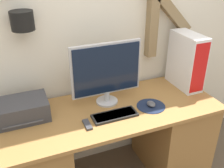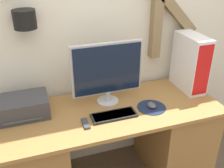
% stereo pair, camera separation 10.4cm
% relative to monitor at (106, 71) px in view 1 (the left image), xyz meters
% --- Properties ---
extents(wall_back, '(6.40, 0.21, 2.70)m').
position_rel_monitor_xyz_m(wall_back, '(-0.03, 0.28, 0.33)').
color(wall_back, silver).
rests_on(wall_back, ground_plane).
extents(desk, '(1.73, 0.67, 0.76)m').
position_rel_monitor_xyz_m(desk, '(-0.02, -0.11, -0.64)').
color(desk, olive).
rests_on(desk, ground_plane).
extents(monitor, '(0.56, 0.17, 0.49)m').
position_rel_monitor_xyz_m(monitor, '(0.00, 0.00, 0.00)').
color(monitor, '#B7B7BC').
rests_on(monitor, desk).
extents(keyboard, '(0.34, 0.13, 0.02)m').
position_rel_monitor_xyz_m(keyboard, '(-0.02, -0.21, -0.26)').
color(keyboard, black).
rests_on(keyboard, desk).
extents(mousepad, '(0.22, 0.22, 0.00)m').
position_rel_monitor_xyz_m(mousepad, '(0.30, -0.19, -0.27)').
color(mousepad, '#19233D').
rests_on(mousepad, desk).
extents(mouse, '(0.06, 0.08, 0.03)m').
position_rel_monitor_xyz_m(mouse, '(0.30, -0.19, -0.25)').
color(mouse, '#4C4C51').
rests_on(mouse, mousepad).
extents(computer_tower, '(0.15, 0.36, 0.48)m').
position_rel_monitor_xyz_m(computer_tower, '(0.74, 0.00, -0.03)').
color(computer_tower, white).
rests_on(computer_tower, desk).
extents(printer, '(0.39, 0.27, 0.14)m').
position_rel_monitor_xyz_m(printer, '(-0.65, 0.02, -0.20)').
color(printer, '#38383D').
rests_on(printer, desk).
extents(remote_control, '(0.04, 0.12, 0.02)m').
position_rel_monitor_xyz_m(remote_control, '(-0.24, -0.24, -0.26)').
color(remote_control, '#38383D').
rests_on(remote_control, desk).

